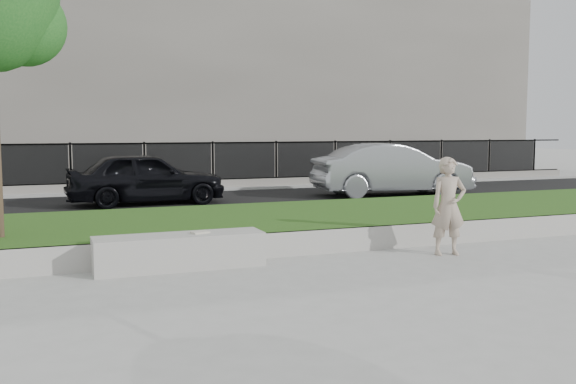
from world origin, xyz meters
name	(u,v)px	position (x,y,z in m)	size (l,w,h in m)	color
ground	(315,270)	(0.00, 0.00, 0.00)	(90.00, 90.00, 0.00)	gray
grass_bank	(251,227)	(0.00, 3.00, 0.20)	(34.00, 4.00, 0.40)	#16350D
grass_kerb	(289,244)	(0.00, 1.04, 0.20)	(34.00, 0.08, 0.40)	gray
street	(188,204)	(0.00, 8.50, 0.02)	(34.00, 7.00, 0.04)	black
far_pavement	(159,188)	(0.00, 13.00, 0.06)	(34.00, 3.00, 0.12)	gray
iron_fence	(164,176)	(0.00, 12.00, 0.54)	(32.00, 0.30, 1.50)	slate
building_facade	(128,59)	(0.00, 20.00, 5.00)	(34.00, 10.00, 10.00)	#615C55
stone_bench	(180,251)	(-1.81, 0.80, 0.25)	(2.45, 0.61, 0.50)	gray
man	(449,206)	(2.44, 0.25, 0.79)	(0.58, 0.38, 1.58)	tan
book	(200,232)	(-1.50, 0.80, 0.52)	(0.25, 0.18, 0.03)	beige
car_dark	(146,178)	(-1.06, 8.73, 0.74)	(1.65, 4.10, 1.40)	black
car_silver	(392,169)	(6.15, 8.35, 0.81)	(1.64, 4.69, 1.55)	gray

